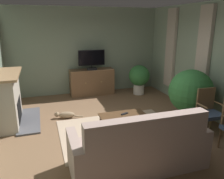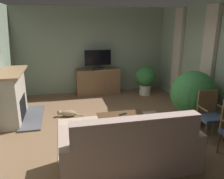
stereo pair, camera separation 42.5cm
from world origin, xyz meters
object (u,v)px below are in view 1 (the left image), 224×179
Objects in this scene: sofa_floral at (139,150)px; potted_plant_tall_palm_by_window at (191,92)px; tv_remote at (125,114)px; cat at (66,115)px; television at (92,59)px; coffee_table at (123,117)px; potted_plant_on_hearth_side at (139,77)px; side_chair_beside_plant at (208,110)px; fireplace at (9,100)px; tv_cabinet at (92,83)px.

sofa_floral is 2.39m from potted_plant_tall_palm_by_window.
tv_remote is 0.24× the size of cat.
television reaches higher than coffee_table.
coffee_table is 0.78× the size of potted_plant_tall_palm_by_window.
sofa_floral is 2.63m from cat.
potted_plant_on_hearth_side is (1.52, -0.40, -0.61)m from television.
coffee_table is at bearing -47.51° from cat.
sofa_floral is at bearing -121.35° from tv_remote.
sofa_floral is 2.25× the size of side_chair_beside_plant.
sofa_floral is 1.73× the size of potted_plant_tall_palm_by_window.
fireplace reaches higher than cat.
potted_plant_tall_palm_by_window is at bearing -21.22° from cat.
sofa_floral is (-0.23, -1.27, -0.10)m from tv_remote.
television is (2.36, 1.60, 0.61)m from fireplace.
potted_plant_on_hearth_side is (1.52, -0.45, 0.18)m from tv_cabinet.
fireplace is at bearing -144.97° from tv_cabinet.
cat is at bearing -4.86° from fireplace.
potted_plant_on_hearth_side is at bearing -14.63° from television.
television is 5.07× the size of tv_remote.
fireplace is 1.11× the size of tv_cabinet.
tv_remote is 0.08× the size of sofa_floral.
tv_cabinet is 0.65× the size of sofa_floral.
fireplace is 1.24× the size of potted_plant_tall_palm_by_window.
sofa_floral is 2.25× the size of potted_plant_on_hearth_side.
cat is at bearing -122.71° from television.
television reaches higher than tv_cabinet.
fireplace is at bearing 175.14° from cat.
sofa_floral is (-0.18, -4.16, -0.85)m from television.
potted_plant_tall_palm_by_window reaches higher than tv_cabinet.
television is at bearing 116.95° from side_chair_beside_plant.
side_chair_beside_plant is (1.70, -0.56, 0.08)m from tv_remote.
potted_plant_on_hearth_side is at bearing 95.47° from potted_plant_tall_palm_by_window.
side_chair_beside_plant reaches higher than tv_cabinet.
cat is at bearing 110.52° from sofa_floral.
sofa_floral is at bearing -114.29° from potted_plant_on_hearth_side.
side_chair_beside_plant is (4.11, -1.85, -0.06)m from fireplace.
coffee_table is 0.08m from tv_remote.
side_chair_beside_plant is at bearing 20.15° from sofa_floral.
coffee_table is at bearing -89.93° from tv_cabinet.
tv_cabinet is 1.46× the size of side_chair_beside_plant.
cat is at bearing -153.38° from potted_plant_on_hearth_side.
sofa_floral is (-0.18, -1.25, -0.03)m from coffee_table.
television is 2.98m from tv_remote.
tv_remote is (2.41, -1.29, -0.15)m from fireplace.
side_chair_beside_plant reaches higher than tv_remote.
coffee_table is 1.01× the size of side_chair_beside_plant.
fireplace is at bearing 130.71° from tv_remote.
tv_cabinet is 1.44× the size of coffee_table.
television reaches higher than fireplace.
sofa_floral is at bearing -49.58° from fireplace.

